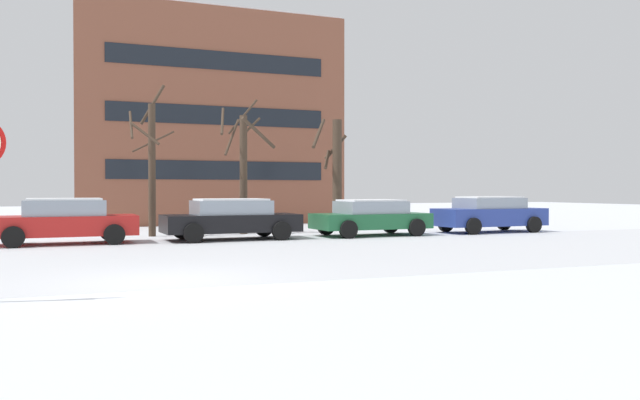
{
  "coord_description": "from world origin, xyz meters",
  "views": [
    {
      "loc": [
        -1.45,
        -11.93,
        1.69
      ],
      "look_at": [
        5.31,
        5.59,
        1.39
      ],
      "focal_mm": 35.47,
      "sensor_mm": 36.0,
      "label": 1
    }
  ],
  "objects_px": {
    "parked_car_black": "(231,219)",
    "parked_car_green": "(371,217)",
    "parked_car_blue": "(489,214)",
    "parked_car_red": "(64,221)"
  },
  "relations": [
    {
      "from": "parked_car_blue",
      "to": "parked_car_green",
      "type": "bearing_deg",
      "value": 179.98
    },
    {
      "from": "parked_car_red",
      "to": "parked_car_black",
      "type": "height_order",
      "value": "parked_car_red"
    },
    {
      "from": "parked_car_red",
      "to": "parked_car_blue",
      "type": "height_order",
      "value": "parked_car_red"
    },
    {
      "from": "parked_car_red",
      "to": "parked_car_green",
      "type": "relative_size",
      "value": 1.01
    },
    {
      "from": "parked_car_black",
      "to": "parked_car_green",
      "type": "distance_m",
      "value": 5.26
    },
    {
      "from": "parked_car_green",
      "to": "parked_car_black",
      "type": "bearing_deg",
      "value": -179.99
    },
    {
      "from": "parked_car_black",
      "to": "parked_car_blue",
      "type": "xyz_separation_m",
      "value": [
        10.52,
        -0.0,
        0.02
      ]
    },
    {
      "from": "parked_car_red",
      "to": "parked_car_black",
      "type": "bearing_deg",
      "value": -1.39
    },
    {
      "from": "parked_car_black",
      "to": "parked_car_green",
      "type": "height_order",
      "value": "parked_car_black"
    },
    {
      "from": "parked_car_green",
      "to": "parked_car_blue",
      "type": "height_order",
      "value": "parked_car_blue"
    }
  ]
}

